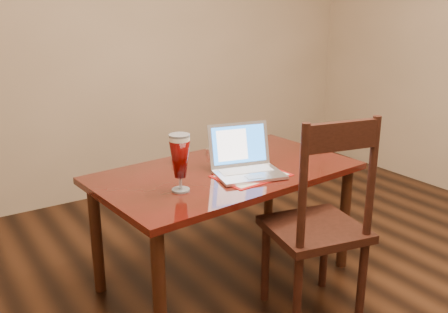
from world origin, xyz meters
TOP-DOWN VIEW (x-y plane):
  - dining_table at (-0.22, 0.79)m, footprint 1.54×0.95m
  - dining_chair at (-0.02, 0.23)m, footprint 0.55×0.53m

SIDE VIEW (x-z plane):
  - dining_chair at x=-0.02m, z-range -0.03..1.07m
  - dining_table at x=-0.22m, z-range 0.13..1.12m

